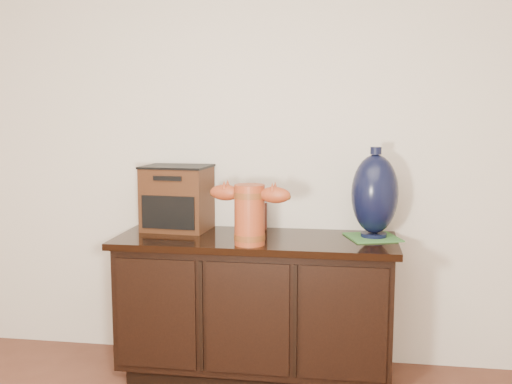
% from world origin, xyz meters
% --- Properties ---
extents(room, '(5.00, 5.00, 5.00)m').
position_xyz_m(room, '(0.00, 0.00, 1.30)').
color(room, '#542B1C').
rests_on(room, ground).
extents(sideboard, '(1.46, 0.56, 0.75)m').
position_xyz_m(sideboard, '(0.00, 2.23, 0.39)').
color(sideboard, black).
rests_on(sideboard, ground).
extents(terracotta_vessel, '(0.42, 0.18, 0.30)m').
position_xyz_m(terracotta_vessel, '(-0.00, 2.05, 0.92)').
color(terracotta_vessel, '#9C3E1C').
rests_on(terracotta_vessel, sideboard).
extents(tv_radio, '(0.38, 0.32, 0.36)m').
position_xyz_m(tv_radio, '(-0.46, 2.36, 0.93)').
color(tv_radio, '#3C1E0F').
rests_on(tv_radio, sideboard).
extents(green_mat, '(0.31, 0.31, 0.01)m').
position_xyz_m(green_mat, '(0.61, 2.31, 0.76)').
color(green_mat, '#356C30').
rests_on(green_mat, sideboard).
extents(lamp_base, '(0.30, 0.30, 0.47)m').
position_xyz_m(lamp_base, '(0.61, 2.31, 0.98)').
color(lamp_base, black).
rests_on(lamp_base, green_mat).
extents(spray_can, '(0.06, 0.06, 0.18)m').
position_xyz_m(spray_can, '(0.00, 2.44, 0.84)').
color(spray_can, '#5C1D0F').
rests_on(spray_can, sideboard).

